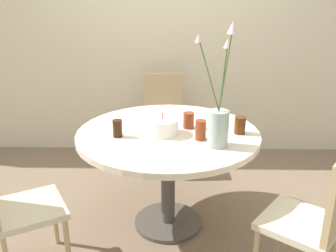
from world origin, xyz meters
TOP-DOWN VIEW (x-y plane):
  - ground_plane at (0.00, 0.00)m, footprint 16.00×16.00m
  - wall_back at (0.00, 1.43)m, footprint 8.00×0.05m
  - dining_table at (0.00, 0.00)m, footprint 1.25×1.25m
  - chair_far_back at (-0.06, 1.03)m, footprint 0.42×0.42m
  - chair_near_front at (-0.90, -0.51)m, footprint 0.55×0.55m
  - chair_right_flank at (0.82, -0.63)m, footprint 0.56×0.56m
  - birthday_cake at (-0.04, -0.05)m, footprint 0.21×0.21m
  - flower_vase at (0.31, -0.25)m, footprint 0.22×0.22m
  - side_plate at (-0.14, 0.38)m, footprint 0.21×0.21m
  - drink_glass_0 at (0.14, 0.07)m, footprint 0.08×0.08m
  - drink_glass_1 at (-0.33, -0.10)m, footprint 0.06×0.06m
  - drink_glass_2 at (0.21, -0.14)m, footprint 0.07×0.07m
  - drink_glass_3 at (0.48, -0.02)m, footprint 0.08×0.08m

SIDE VIEW (x-z plane):
  - ground_plane at x=0.00m, z-range 0.00..0.00m
  - chair_far_back at x=-0.06m, z-range 0.05..0.95m
  - chair_near_front at x=-0.90m, z-range 0.05..0.95m
  - chair_right_flank at x=0.82m, z-range 0.05..0.95m
  - dining_table at x=0.00m, z-range 0.25..0.99m
  - side_plate at x=-0.14m, z-range 0.74..0.75m
  - birthday_cake at x=-0.04m, z-range 0.72..0.87m
  - drink_glass_0 at x=0.14m, z-range 0.74..0.85m
  - drink_glass_1 at x=-0.33m, z-range 0.74..0.86m
  - drink_glass_3 at x=0.48m, z-range 0.74..0.86m
  - drink_glass_2 at x=0.21m, z-range 0.74..0.87m
  - flower_vase at x=0.31m, z-range 0.54..1.31m
  - wall_back at x=0.00m, z-range 0.00..2.60m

